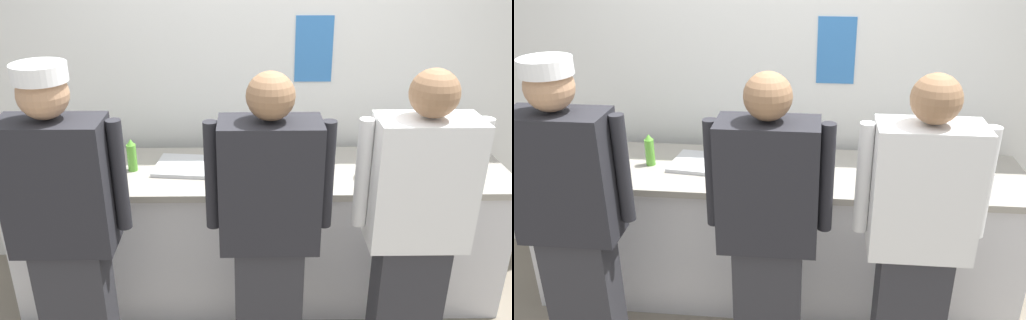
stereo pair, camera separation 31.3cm
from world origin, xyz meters
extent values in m
cube|color=silver|center=(0.00, 0.83, 1.44)|extent=(4.69, 0.10, 2.89)
cube|color=#3370B7|center=(0.35, 0.78, 1.52)|extent=(0.24, 0.01, 0.42)
cube|color=silver|center=(0.00, 0.36, 0.42)|extent=(2.93, 0.63, 0.84)
cube|color=gray|center=(0.00, 0.36, 0.86)|extent=(2.99, 0.68, 0.04)
cube|color=#2D2D33|center=(-0.94, -0.35, 0.41)|extent=(0.34, 0.20, 0.82)
cube|color=#232328|center=(-0.94, -0.35, 1.14)|extent=(0.48, 0.24, 0.65)
cylinder|color=#232328|center=(-0.67, -0.31, 1.17)|extent=(0.07, 0.07, 0.55)
sphere|color=tan|center=(-0.94, -0.35, 1.58)|extent=(0.22, 0.22, 0.22)
cylinder|color=white|center=(-0.94, -0.35, 1.67)|extent=(0.23, 0.23, 0.08)
cube|color=#2D2D33|center=(0.03, -0.33, 0.40)|extent=(0.34, 0.20, 0.81)
cube|color=#232328|center=(0.03, -0.33, 1.12)|extent=(0.47, 0.24, 0.64)
cylinder|color=#232328|center=(-0.24, -0.29, 1.16)|extent=(0.07, 0.07, 0.54)
cylinder|color=#232328|center=(0.30, -0.29, 1.16)|extent=(0.07, 0.07, 0.54)
sphere|color=#8C6647|center=(0.03, -0.33, 1.56)|extent=(0.22, 0.22, 0.22)
cube|color=#2D2D33|center=(0.74, -0.33, 0.41)|extent=(0.34, 0.20, 0.81)
cube|color=white|center=(0.74, -0.33, 1.13)|extent=(0.47, 0.24, 0.64)
cylinder|color=white|center=(0.47, -0.29, 1.16)|extent=(0.07, 0.07, 0.55)
cylinder|color=white|center=(1.01, -0.29, 1.16)|extent=(0.07, 0.07, 0.55)
sphere|color=#8C6647|center=(0.74, -0.33, 1.57)|extent=(0.22, 0.22, 0.22)
cylinder|color=white|center=(0.09, 0.23, 0.89)|extent=(0.21, 0.21, 0.01)
cylinder|color=white|center=(0.09, 0.23, 0.90)|extent=(0.21, 0.21, 0.01)
cylinder|color=white|center=(0.09, 0.23, 0.91)|extent=(0.21, 0.21, 0.01)
cylinder|color=white|center=(0.09, 0.23, 0.93)|extent=(0.21, 0.21, 0.01)
cylinder|color=white|center=(0.09, 0.23, 0.94)|extent=(0.21, 0.21, 0.01)
cylinder|color=white|center=(0.09, 0.23, 0.95)|extent=(0.21, 0.21, 0.01)
cylinder|color=white|center=(0.09, 0.23, 0.96)|extent=(0.21, 0.21, 0.01)
cylinder|color=white|center=(0.67, 0.22, 0.89)|extent=(0.21, 0.21, 0.01)
cylinder|color=white|center=(0.67, 0.22, 0.90)|extent=(0.21, 0.21, 0.01)
cylinder|color=white|center=(0.67, 0.22, 0.91)|extent=(0.21, 0.21, 0.01)
cylinder|color=white|center=(0.67, 0.22, 0.93)|extent=(0.21, 0.21, 0.01)
cylinder|color=white|center=(0.67, 0.22, 0.94)|extent=(0.21, 0.21, 0.01)
cylinder|color=white|center=(0.67, 0.22, 0.95)|extent=(0.21, 0.21, 0.01)
cylinder|color=#B7BABF|center=(1.06, 0.40, 0.94)|extent=(0.32, 0.32, 0.11)
cube|color=#B7BABF|center=(-0.39, 0.38, 0.90)|extent=(0.50, 0.36, 0.02)
cylinder|color=#56A333|center=(-0.76, 0.36, 0.97)|extent=(0.06, 0.06, 0.16)
cone|color=#56A333|center=(-0.76, 0.36, 1.07)|extent=(0.05, 0.05, 0.04)
cylinder|color=white|center=(0.30, 0.22, 0.91)|extent=(0.08, 0.08, 0.05)
cylinder|color=orange|center=(0.30, 0.22, 0.92)|extent=(0.07, 0.07, 0.01)
cylinder|color=white|center=(-0.97, 0.35, 0.90)|extent=(0.10, 0.10, 0.04)
cylinder|color=gold|center=(-0.97, 0.35, 0.92)|extent=(0.08, 0.08, 0.01)
cylinder|color=white|center=(0.04, 0.47, 0.93)|extent=(0.09, 0.09, 0.10)
camera|label=1|loc=(-0.07, -2.53, 2.24)|focal=37.17mm
camera|label=2|loc=(0.25, -2.51, 2.24)|focal=37.17mm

